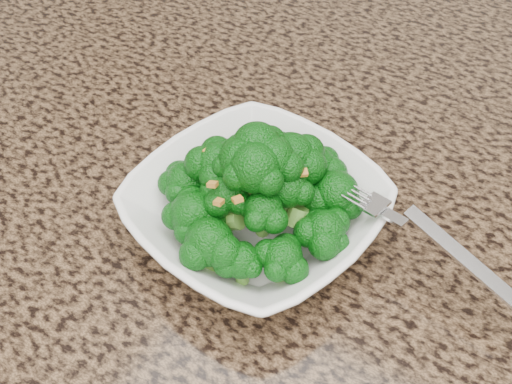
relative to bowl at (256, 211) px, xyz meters
The scene contains 5 objects.
granite_counter 0.10m from the bowl, ahead, with size 1.64×1.04×0.03m, color brown.
bowl is the anchor object (origin of this frame).
broccoli_pile 0.06m from the bowl, ahead, with size 0.18×0.18×0.07m, color #09520B, non-canonical shape.
garlic_topping 0.10m from the bowl, ahead, with size 0.11×0.11×0.01m, color #C88A30, non-canonical shape.
fork 0.12m from the bowl, 13.38° to the left, with size 0.18×0.03×0.01m, color silver, non-canonical shape.
Camera 1 is at (0.10, -0.01, 1.34)m, focal length 45.00 mm.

